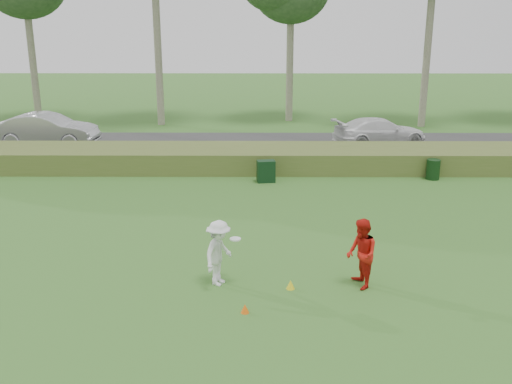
{
  "coord_description": "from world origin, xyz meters",
  "views": [
    {
      "loc": [
        0.1,
        -12.12,
        6.12
      ],
      "look_at": [
        0.0,
        4.0,
        1.3
      ],
      "focal_mm": 40.0,
      "sensor_mm": 36.0,
      "label": 1
    }
  ],
  "objects_px": {
    "car_mid": "(47,130)",
    "player_white": "(219,253)",
    "cone_yellow": "(290,284)",
    "car_right": "(380,132)",
    "player_red": "(361,254)",
    "cone_orange": "(245,308)",
    "utility_cabinet": "(266,171)",
    "trash_bin": "(433,169)"
  },
  "relations": [
    {
      "from": "utility_cabinet",
      "to": "car_right",
      "type": "distance_m",
      "value": 9.02
    },
    {
      "from": "player_red",
      "to": "cone_orange",
      "type": "xyz_separation_m",
      "value": [
        -2.74,
        -1.31,
        -0.75
      ]
    },
    {
      "from": "cone_yellow",
      "to": "car_right",
      "type": "relative_size",
      "value": 0.05
    },
    {
      "from": "trash_bin",
      "to": "car_right",
      "type": "height_order",
      "value": "car_right"
    },
    {
      "from": "car_mid",
      "to": "player_red",
      "type": "bearing_deg",
      "value": -137.34
    },
    {
      "from": "utility_cabinet",
      "to": "trash_bin",
      "type": "relative_size",
      "value": 1.07
    },
    {
      "from": "utility_cabinet",
      "to": "trash_bin",
      "type": "xyz_separation_m",
      "value": [
        6.76,
        0.45,
        -0.03
      ]
    },
    {
      "from": "player_white",
      "to": "cone_yellow",
      "type": "height_order",
      "value": "player_white"
    },
    {
      "from": "car_right",
      "to": "utility_cabinet",
      "type": "bearing_deg",
      "value": 126.26
    },
    {
      "from": "car_mid",
      "to": "player_white",
      "type": "bearing_deg",
      "value": -145.17
    },
    {
      "from": "cone_orange",
      "to": "car_right",
      "type": "height_order",
      "value": "car_right"
    },
    {
      "from": "player_white",
      "to": "utility_cabinet",
      "type": "xyz_separation_m",
      "value": [
        1.23,
        9.24,
        -0.37
      ]
    },
    {
      "from": "player_white",
      "to": "cone_orange",
      "type": "height_order",
      "value": "player_white"
    },
    {
      "from": "player_white",
      "to": "player_red",
      "type": "height_order",
      "value": "player_red"
    },
    {
      "from": "player_red",
      "to": "trash_bin",
      "type": "distance_m",
      "value": 10.86
    },
    {
      "from": "cone_yellow",
      "to": "car_right",
      "type": "height_order",
      "value": "car_right"
    },
    {
      "from": "player_red",
      "to": "car_right",
      "type": "height_order",
      "value": "player_red"
    },
    {
      "from": "player_red",
      "to": "trash_bin",
      "type": "height_order",
      "value": "player_red"
    },
    {
      "from": "cone_orange",
      "to": "trash_bin",
      "type": "relative_size",
      "value": 0.25
    },
    {
      "from": "player_white",
      "to": "trash_bin",
      "type": "xyz_separation_m",
      "value": [
        7.99,
        9.7,
        -0.4
      ]
    },
    {
      "from": "player_white",
      "to": "car_right",
      "type": "relative_size",
      "value": 0.34
    },
    {
      "from": "player_red",
      "to": "cone_orange",
      "type": "height_order",
      "value": "player_red"
    },
    {
      "from": "utility_cabinet",
      "to": "car_right",
      "type": "xyz_separation_m",
      "value": [
        5.88,
        6.84,
        0.32
      ]
    },
    {
      "from": "player_white",
      "to": "trash_bin",
      "type": "relative_size",
      "value": 1.99
    },
    {
      "from": "player_red",
      "to": "car_mid",
      "type": "distance_m",
      "value": 20.67
    },
    {
      "from": "trash_bin",
      "to": "car_mid",
      "type": "height_order",
      "value": "car_mid"
    },
    {
      "from": "cone_yellow",
      "to": "car_right",
      "type": "xyz_separation_m",
      "value": [
        5.4,
        16.34,
        0.64
      ]
    },
    {
      "from": "player_red",
      "to": "utility_cabinet",
      "type": "xyz_separation_m",
      "value": [
        -2.16,
        9.37,
        -0.41
      ]
    },
    {
      "from": "cone_yellow",
      "to": "car_right",
      "type": "distance_m",
      "value": 17.22
    },
    {
      "from": "trash_bin",
      "to": "player_white",
      "type": "bearing_deg",
      "value": -129.49
    },
    {
      "from": "car_mid",
      "to": "cone_yellow",
      "type": "bearing_deg",
      "value": -141.33
    },
    {
      "from": "cone_orange",
      "to": "utility_cabinet",
      "type": "height_order",
      "value": "utility_cabinet"
    },
    {
      "from": "player_white",
      "to": "cone_orange",
      "type": "distance_m",
      "value": 1.73
    },
    {
      "from": "car_mid",
      "to": "cone_orange",
      "type": "bearing_deg",
      "value": -145.73
    },
    {
      "from": "utility_cabinet",
      "to": "car_mid",
      "type": "height_order",
      "value": "car_mid"
    },
    {
      "from": "cone_yellow",
      "to": "trash_bin",
      "type": "height_order",
      "value": "trash_bin"
    },
    {
      "from": "player_white",
      "to": "utility_cabinet",
      "type": "height_order",
      "value": "player_white"
    },
    {
      "from": "player_white",
      "to": "cone_orange",
      "type": "bearing_deg",
      "value": -130.64
    },
    {
      "from": "player_white",
      "to": "car_right",
      "type": "height_order",
      "value": "player_white"
    },
    {
      "from": "player_red",
      "to": "car_right",
      "type": "distance_m",
      "value": 16.63
    },
    {
      "from": "utility_cabinet",
      "to": "car_mid",
      "type": "bearing_deg",
      "value": 140.32
    },
    {
      "from": "cone_orange",
      "to": "trash_bin",
      "type": "height_order",
      "value": "trash_bin"
    }
  ]
}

